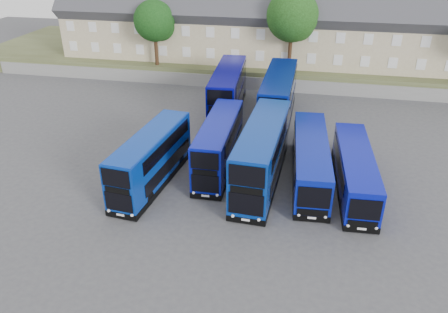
{
  "coord_description": "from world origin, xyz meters",
  "views": [
    {
      "loc": [
        4.57,
        -24.94,
        17.07
      ],
      "look_at": [
        -1.05,
        2.6,
        2.2
      ],
      "focal_mm": 35.0,
      "sensor_mm": 36.0,
      "label": 1
    }
  ],
  "objects_px": {
    "dd_front_mid": "(219,146)",
    "tree_west": "(156,22)",
    "tree_mid": "(294,18)",
    "dd_front_left": "(151,160)",
    "coach_east_a": "(310,161)"
  },
  "relations": [
    {
      "from": "tree_mid",
      "to": "dd_front_left",
      "type": "bearing_deg",
      "value": -109.16
    },
    {
      "from": "dd_front_mid",
      "to": "tree_mid",
      "type": "bearing_deg",
      "value": 78.11
    },
    {
      "from": "dd_front_left",
      "to": "tree_west",
      "type": "relative_size",
      "value": 1.31
    },
    {
      "from": "dd_front_left",
      "to": "tree_mid",
      "type": "bearing_deg",
      "value": 76.67
    },
    {
      "from": "dd_front_left",
      "to": "tree_west",
      "type": "distance_m",
      "value": 25.35
    },
    {
      "from": "dd_front_left",
      "to": "coach_east_a",
      "type": "relative_size",
      "value": 0.87
    },
    {
      "from": "coach_east_a",
      "to": "tree_mid",
      "type": "xyz_separation_m",
      "value": [
        -3.01,
        21.15,
        6.53
      ]
    },
    {
      "from": "tree_mid",
      "to": "coach_east_a",
      "type": "bearing_deg",
      "value": -81.89
    },
    {
      "from": "dd_front_mid",
      "to": "tree_west",
      "type": "relative_size",
      "value": 1.3
    },
    {
      "from": "dd_front_left",
      "to": "tree_mid",
      "type": "relative_size",
      "value": 1.09
    },
    {
      "from": "tree_west",
      "to": "dd_front_left",
      "type": "bearing_deg",
      "value": -72.14
    },
    {
      "from": "dd_front_left",
      "to": "coach_east_a",
      "type": "height_order",
      "value": "dd_front_left"
    },
    {
      "from": "dd_front_mid",
      "to": "tree_west",
      "type": "bearing_deg",
      "value": 119.66
    },
    {
      "from": "dd_front_mid",
      "to": "tree_mid",
      "type": "distance_m",
      "value": 22.04
    },
    {
      "from": "coach_east_a",
      "to": "tree_mid",
      "type": "relative_size",
      "value": 1.26
    }
  ]
}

